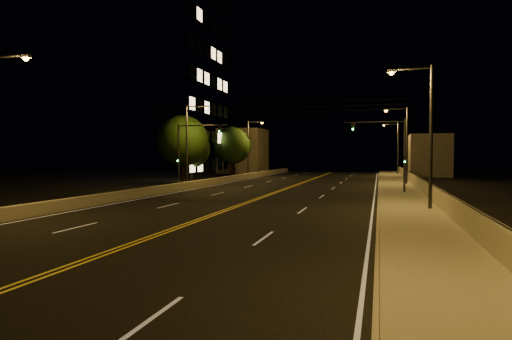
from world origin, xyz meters
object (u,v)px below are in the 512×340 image
(streetlight_1, at_px, (426,128))
(streetlight_0, at_px, (512,76))
(traffic_signal_left, at_px, (188,148))
(tree_2, at_px, (231,145))
(traffic_signal_right, at_px, (393,147))
(tree_1, at_px, (191,149))
(streetlight_6, at_px, (250,145))
(streetlight_5, at_px, (189,140))
(building_tower, at_px, (134,70))
(streetlight_2, at_px, (404,140))
(streetlight_3, at_px, (396,145))
(tree_3, at_px, (234,146))
(tree_0, at_px, (183,141))

(streetlight_1, bearing_deg, streetlight_0, -90.00)
(traffic_signal_left, xyz_separation_m, tree_2, (-4.02, 24.09, 0.84))
(traffic_signal_right, relative_size, tree_1, 0.97)
(streetlight_6, height_order, traffic_signal_right, streetlight_6)
(traffic_signal_right, relative_size, tree_2, 0.83)
(streetlight_5, bearing_deg, streetlight_1, -33.42)
(tree_2, bearing_deg, building_tower, -152.76)
(streetlight_2, xyz_separation_m, traffic_signal_left, (-20.33, -10.82, -0.93))
(streetlight_3, distance_m, traffic_signal_right, 34.50)
(streetlight_6, distance_m, traffic_signal_right, 31.32)
(streetlight_1, bearing_deg, streetlight_6, 121.02)
(building_tower, distance_m, tree_2, 18.01)
(streetlight_0, height_order, tree_3, streetlight_0)
(tree_3, bearing_deg, streetlight_6, -40.99)
(streetlight_3, height_order, tree_0, streetlight_3)
(building_tower, bearing_deg, streetlight_0, -50.87)
(streetlight_5, relative_size, traffic_signal_right, 1.33)
(tree_3, bearing_deg, tree_1, -92.54)
(streetlight_1, height_order, streetlight_5, same)
(streetlight_5, height_order, traffic_signal_left, streetlight_5)
(streetlight_2, bearing_deg, streetlight_5, -159.16)
(tree_2, height_order, tree_3, tree_2)
(tree_0, bearing_deg, streetlight_5, -56.53)
(streetlight_2, bearing_deg, building_tower, 169.77)
(tree_1, bearing_deg, streetlight_1, -43.10)
(traffic_signal_left, relative_size, tree_1, 0.97)
(streetlight_5, xyz_separation_m, tree_1, (-4.40, 10.02, -0.81))
(building_tower, bearing_deg, streetlight_3, 24.52)
(streetlight_5, height_order, traffic_signal_right, streetlight_5)
(streetlight_2, bearing_deg, traffic_signal_left, -151.98)
(building_tower, bearing_deg, tree_2, 27.24)
(streetlight_5, distance_m, tree_0, 4.94)
(tree_1, bearing_deg, building_tower, 156.89)
(streetlight_3, relative_size, traffic_signal_left, 1.33)
(streetlight_0, relative_size, traffic_signal_right, 1.33)
(traffic_signal_left, bearing_deg, tree_2, 99.48)
(tree_0, bearing_deg, tree_3, 92.83)
(building_tower, height_order, tree_1, building_tower)
(traffic_signal_left, xyz_separation_m, tree_0, (-3.80, 6.80, 0.96))
(traffic_signal_right, height_order, tree_0, tree_0)
(streetlight_2, height_order, streetlight_6, same)
(streetlight_5, bearing_deg, tree_2, 97.84)
(streetlight_1, height_order, streetlight_3, same)
(streetlight_0, height_order, tree_1, streetlight_0)
(streetlight_1, height_order, tree_1, streetlight_1)
(streetlight_6, relative_size, tree_2, 1.10)
(streetlight_0, relative_size, streetlight_1, 1.00)
(streetlight_1, xyz_separation_m, tree_0, (-24.14, 18.25, 0.03))
(streetlight_5, height_order, tree_2, streetlight_5)
(streetlight_0, height_order, streetlight_2, same)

